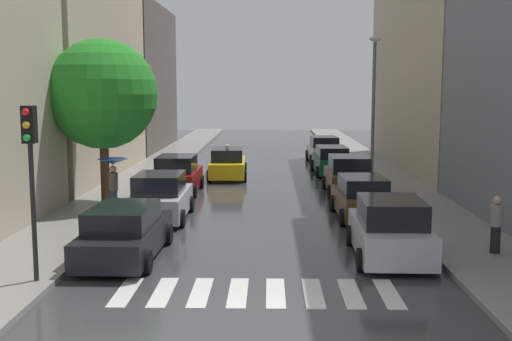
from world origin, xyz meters
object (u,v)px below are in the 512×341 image
(parked_car_left_second, at_px, (160,198))
(parked_car_right_fifth, at_px, (324,150))
(parked_car_left_third, at_px, (177,176))
(parked_car_right_second, at_px, (362,199))
(parked_car_left_nearest, at_px, (125,233))
(taxi_midroad, at_px, (228,164))
(parked_car_right_fourth, at_px, (331,161))
(parked_car_right_nearest, at_px, (390,231))
(street_tree_left, at_px, (102,94))
(pedestrian_near_tree, at_px, (496,224))
(traffic_light_left_corner, at_px, (30,154))
(pedestrian_foreground, at_px, (113,172))
(parked_car_right_third, at_px, (348,176))
(lamp_post_right, at_px, (374,99))

(parked_car_left_second, height_order, parked_car_right_fifth, parked_car_left_second)
(parked_car_right_fifth, bearing_deg, parked_car_left_third, 145.81)
(parked_car_right_second, height_order, parked_car_right_fifth, parked_car_right_fifth)
(parked_car_right_second, xyz_separation_m, parked_car_right_fifth, (0.14, 18.01, 0.04))
(parked_car_left_nearest, height_order, taxi_midroad, taxi_midroad)
(parked_car_left_third, height_order, parked_car_right_second, parked_car_left_third)
(parked_car_left_second, xyz_separation_m, parked_car_right_fourth, (7.56, 12.51, -0.06))
(parked_car_left_second, distance_m, parked_car_right_nearest, 9.12)
(parked_car_left_third, xyz_separation_m, parked_car_right_nearest, (7.73, -11.06, -0.00))
(parked_car_right_fifth, bearing_deg, street_tree_left, 145.10)
(parked_car_right_second, relative_size, pedestrian_near_tree, 2.53)
(traffic_light_left_corner, bearing_deg, parked_car_right_fifth, 70.44)
(parked_car_right_nearest, height_order, parked_car_right_fourth, parked_car_right_nearest)
(parked_car_right_fifth, relative_size, pedestrian_foreground, 2.06)
(parked_car_right_second, xyz_separation_m, parked_car_right_fourth, (0.06, 12.18, -0.01))
(parked_car_left_nearest, bearing_deg, street_tree_left, 19.42)
(parked_car_left_second, bearing_deg, pedestrian_foreground, 72.33)
(parked_car_right_nearest, distance_m, parked_car_right_third, 10.98)
(parked_car_right_second, xyz_separation_m, pedestrian_foreground, (-9.39, 0.26, 0.94))
(parked_car_left_second, relative_size, lamp_post_right, 0.58)
(street_tree_left, bearing_deg, parked_car_right_fourth, 44.54)
(parked_car_right_second, distance_m, parked_car_right_third, 5.45)
(parked_car_right_nearest, relative_size, parked_car_right_third, 1.02)
(parked_car_right_third, relative_size, lamp_post_right, 0.58)
(parked_car_left_second, height_order, traffic_light_left_corner, traffic_light_left_corner)
(parked_car_left_second, height_order, lamp_post_right, lamp_post_right)
(parked_car_right_fifth, distance_m, traffic_light_left_corner, 28.02)
(taxi_midroad, bearing_deg, parked_car_right_fourth, -76.43)
(parked_car_left_third, bearing_deg, parked_car_right_third, -90.25)
(parked_car_right_nearest, distance_m, traffic_light_left_corner, 9.92)
(pedestrian_near_tree, bearing_deg, lamp_post_right, -156.76)
(parked_car_left_nearest, height_order, parked_car_right_third, parked_car_right_third)
(parked_car_right_nearest, distance_m, parked_car_right_second, 5.53)
(parked_car_right_nearest, distance_m, lamp_post_right, 14.81)
(parked_car_left_second, relative_size, parked_car_right_third, 0.99)
(pedestrian_near_tree, distance_m, street_tree_left, 15.63)
(parked_car_right_fifth, xyz_separation_m, taxi_midroad, (-5.87, -7.43, -0.02))
(pedestrian_near_tree, bearing_deg, traffic_light_left_corner, -58.58)
(taxi_midroad, bearing_deg, parked_car_left_second, 168.94)
(parked_car_right_nearest, xyz_separation_m, parked_car_right_second, (0.01, 5.53, -0.06))
(parked_car_left_third, bearing_deg, street_tree_left, 144.92)
(parked_car_right_fourth, bearing_deg, parked_car_left_nearest, 155.26)
(street_tree_left, distance_m, lamp_post_right, 13.70)
(parked_car_right_fifth, bearing_deg, parked_car_left_nearest, 159.94)
(taxi_midroad, height_order, traffic_light_left_corner, traffic_light_left_corner)
(pedestrian_foreground, xyz_separation_m, street_tree_left, (-0.80, 1.84, 2.91))
(parked_car_right_third, bearing_deg, parked_car_right_fifth, 0.26)
(parked_car_right_nearest, height_order, pedestrian_near_tree, pedestrian_near_tree)
(lamp_post_right, bearing_deg, traffic_light_left_corner, -122.84)
(parked_car_left_third, height_order, parked_car_right_nearest, parked_car_left_third)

